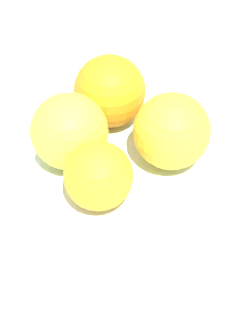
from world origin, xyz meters
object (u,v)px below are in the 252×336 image
Objects in this scene: orange_in_bowl_2 at (98,176)px; orange_in_bowl_0 at (70,132)px; orange_in_bowl_3 at (110,91)px; orange_in_bowl_1 at (172,131)px; fruit_bowl at (126,171)px.

orange_in_bowl_0 is at bearing -27.90° from orange_in_bowl_2.
orange_in_bowl_3 is (0.09, -7.50, 0.04)cm from orange_in_bowl_0.
orange_in_bowl_0 and orange_in_bowl_3 have the same top height.
orange_in_bowl_1 is 9.09cm from orange_in_bowl_2.
orange_in_bowl_0 is at bearing 90.65° from orange_in_bowl_3.
orange_in_bowl_2 is (-0.71, 6.04, 5.55)cm from fruit_bowl.
orange_in_bowl_0 is 10.35cm from orange_in_bowl_1.
orange_in_bowl_3 reaches higher than fruit_bowl.
orange_in_bowl_1 and orange_in_bowl_3 have the same top height.
orange_in_bowl_0 is 7.50cm from orange_in_bowl_3.
orange_in_bowl_0 is 6.25cm from orange_in_bowl_2.
orange_in_bowl_3 is (8.82, -1.95, 0.05)cm from orange_in_bowl_1.
orange_in_bowl_1 is at bearing -147.52° from orange_in_bowl_0.
fruit_bowl is at bearing -83.29° from orange_in_bowl_2.
fruit_bowl is at bearing -146.79° from orange_in_bowl_0.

